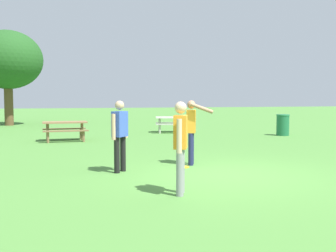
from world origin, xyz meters
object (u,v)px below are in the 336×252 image
at_px(person_thrower, 192,127).
at_px(person_bystander, 120,131).
at_px(frisbee, 183,167).
at_px(tree_far_right, 8,60).
at_px(person_catcher, 181,141).
at_px(picnic_table_far, 173,121).
at_px(trash_can_beside_table, 283,125).
at_px(picnic_table_near, 65,127).

bearing_deg(person_thrower, person_bystander, -164.12).
bearing_deg(frisbee, tree_far_right, 108.40).
xyz_separation_m(person_catcher, picnic_table_far, (3.48, 12.28, -0.38)).
distance_m(person_thrower, person_bystander, 2.00).
bearing_deg(person_catcher, person_thrower, 67.46).
xyz_separation_m(person_thrower, frisbee, (-0.34, -0.35, -0.95)).
relative_size(person_thrower, person_bystander, 1.00).
bearing_deg(person_catcher, person_bystander, 105.99).
xyz_separation_m(frisbee, trash_can_beside_table, (6.91, 6.77, 0.47)).
height_order(frisbee, trash_can_beside_table, trash_can_beside_table).
height_order(picnic_table_near, tree_far_right, tree_far_right).
bearing_deg(frisbee, person_catcher, -108.88).
distance_m(picnic_table_near, trash_can_beside_table, 9.55).
xyz_separation_m(person_catcher, frisbee, (0.90, 2.62, -0.93)).
distance_m(frisbee, tree_far_right, 18.61).
distance_m(frisbee, picnic_table_near, 7.57).
xyz_separation_m(picnic_table_far, tree_far_right, (-8.32, 7.59, 3.43)).
xyz_separation_m(frisbee, picnic_table_far, (2.58, 9.67, 0.55)).
distance_m(person_thrower, picnic_table_far, 9.59).
bearing_deg(trash_can_beside_table, frisbee, -135.55).
relative_size(person_catcher, tree_far_right, 0.28).
bearing_deg(trash_can_beside_table, person_bystander, -140.63).
bearing_deg(frisbee, person_thrower, 46.18).
height_order(person_catcher, picnic_table_near, person_catcher).
distance_m(picnic_table_far, trash_can_beside_table, 5.20).
distance_m(picnic_table_far, tree_far_right, 11.77).
bearing_deg(picnic_table_far, tree_far_right, 137.64).
bearing_deg(person_bystander, trash_can_beside_table, 39.37).
relative_size(person_catcher, trash_can_beside_table, 1.71).
height_order(frisbee, tree_far_right, tree_far_right).
bearing_deg(trash_can_beside_table, tree_far_right, 140.36).
bearing_deg(person_thrower, picnic_table_far, 76.45).
relative_size(person_bystander, trash_can_beside_table, 1.71).
xyz_separation_m(frisbee, picnic_table_near, (-2.64, 7.07, 0.55)).
height_order(picnic_table_near, picnic_table_far, same).
relative_size(person_thrower, picnic_table_near, 0.94).
bearing_deg(person_bystander, picnic_table_far, 67.07).
bearing_deg(frisbee, picnic_table_far, 75.04).
distance_m(person_thrower, frisbee, 1.07).
bearing_deg(picnic_table_near, trash_can_beside_table, -1.79).
bearing_deg(person_catcher, trash_can_beside_table, 50.29).
xyz_separation_m(person_thrower, person_bystander, (-1.93, -0.55, -0.02)).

